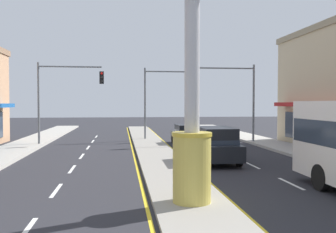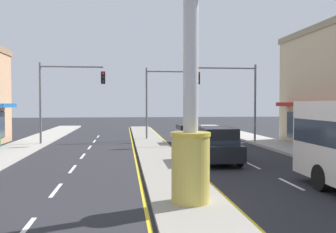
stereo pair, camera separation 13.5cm
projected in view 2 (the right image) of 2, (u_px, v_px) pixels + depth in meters
median_strip at (157, 154)px, 22.81m from camera, size 2.39×52.00×0.14m
sidewalk_right at (315, 155)px, 21.90m from camera, size 2.79×60.00×0.18m
lane_markings at (159, 158)px, 21.47m from camera, size 9.13×52.00×0.01m
district_sign at (191, 57)px, 11.23m from camera, size 7.15×1.23×8.35m
traffic_light_left_side at (64, 89)px, 27.65m from camera, size 4.86×0.46×6.20m
traffic_light_right_side at (234, 89)px, 28.82m from camera, size 4.86×0.46×6.20m
traffic_light_median_far at (164, 91)px, 31.87m from camera, size 4.20×0.46×6.20m
suv_near_right_lane at (216, 144)px, 19.76m from camera, size 1.99×4.61×1.90m
sedan_far_right_lane at (188, 134)px, 28.56m from camera, size 1.94×4.35×1.53m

